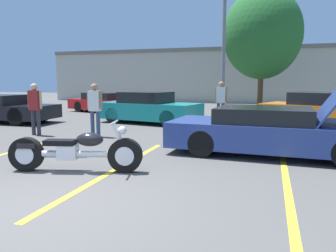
{
  "coord_description": "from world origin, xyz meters",
  "views": [
    {
      "loc": [
        2.99,
        -3.63,
        1.69
      ],
      "look_at": [
        1.02,
        2.66,
        0.8
      ],
      "focal_mm": 35.0,
      "sensor_mm": 36.0,
      "label": 1
    }
  ],
  "objects": [
    {
      "name": "parked_car_left_row",
      "position": [
        -7.86,
        7.36,
        0.56
      ],
      "size": [
        4.73,
        1.95,
        1.15
      ],
      "rotation": [
        0.0,
        0.0,
        0.03
      ],
      "color": "black",
      "rests_on": "ground"
    },
    {
      "name": "parking_stripe_back",
      "position": [
        3.3,
        1.95,
        0.0
      ],
      "size": [
        0.12,
        5.16,
        0.01
      ],
      "primitive_type": "cube",
      "color": "yellow",
      "rests_on": "ground"
    },
    {
      "name": "parked_car_mid_left_row",
      "position": [
        -5.73,
        12.77,
        0.53
      ],
      "size": [
        4.89,
        3.13,
        1.09
      ],
      "rotation": [
        0.0,
        0.0,
        -0.31
      ],
      "color": "red",
      "rests_on": "ground"
    },
    {
      "name": "light_pole",
      "position": [
        0.79,
        12.74,
        4.14
      ],
      "size": [
        1.21,
        0.28,
        7.52
      ],
      "color": "slate",
      "rests_on": "ground"
    },
    {
      "name": "parked_car_right_row",
      "position": [
        4.99,
        9.83,
        0.62
      ],
      "size": [
        5.01,
        3.57,
        1.3
      ],
      "rotation": [
        0.0,
        0.0,
        -0.4
      ],
      "color": "orange",
      "rests_on": "ground"
    },
    {
      "name": "tree_background",
      "position": [
        2.36,
        17.28,
        4.52
      ],
      "size": [
        4.66,
        4.66,
        7.21
      ],
      "color": "brown",
      "rests_on": "ground"
    },
    {
      "name": "spectator_by_show_car",
      "position": [
        1.04,
        9.89,
        1.01
      ],
      "size": [
        0.52,
        0.22,
        1.7
      ],
      "color": "#333338",
      "rests_on": "ground"
    },
    {
      "name": "show_car_hood_open",
      "position": [
        3.06,
        4.28,
        0.56
      ],
      "size": [
        4.8,
        2.09,
        2.12
      ],
      "rotation": [
        0.0,
        0.0,
        -0.05
      ],
      "color": "navy",
      "rests_on": "ground"
    },
    {
      "name": "far_building",
      "position": [
        0.0,
        24.48,
        2.34
      ],
      "size": [
        32.0,
        4.2,
        4.4
      ],
      "color": "#B2AD9E",
      "rests_on": "ground"
    },
    {
      "name": "parked_car_mid_right_row",
      "position": [
        -1.77,
        8.92,
        0.61
      ],
      "size": [
        4.39,
        2.5,
        1.28
      ],
      "rotation": [
        0.0,
        0.0,
        -0.2
      ],
      "color": "teal",
      "rests_on": "ground"
    },
    {
      "name": "motorcycle",
      "position": [
        -0.5,
        1.63,
        0.39
      ],
      "size": [
        2.51,
        0.92,
        0.96
      ],
      "rotation": [
        0.0,
        0.0,
        0.25
      ],
      "color": "black",
      "rests_on": "ground"
    },
    {
      "name": "ground_plane",
      "position": [
        0.0,
        0.0,
        0.0
      ],
      "size": [
        80.0,
        80.0,
        0.0
      ],
      "primitive_type": "plane",
      "color": "#514F4C"
    },
    {
      "name": "parking_stripe_middle",
      "position": [
        0.17,
        1.95,
        0.0
      ],
      "size": [
        0.12,
        5.16,
        0.01
      ],
      "primitive_type": "cube",
      "color": "yellow",
      "rests_on": "ground"
    },
    {
      "name": "spectator_midground",
      "position": [
        -4.12,
        4.98,
        0.97
      ],
      "size": [
        0.52,
        0.22,
        1.64
      ],
      "color": "#333338",
      "rests_on": "ground"
    },
    {
      "name": "spectator_near_motorcycle",
      "position": [
        -2.18,
        5.31,
        0.97
      ],
      "size": [
        0.52,
        0.21,
        1.64
      ],
      "color": "#38476B",
      "rests_on": "ground"
    }
  ]
}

